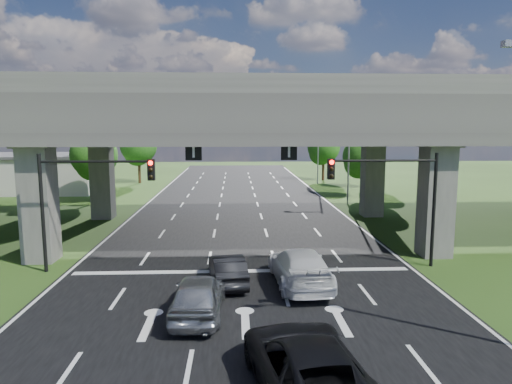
{
  "coord_description": "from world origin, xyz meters",
  "views": [
    {
      "loc": [
        -0.37,
        -18.93,
        7.25
      ],
      "look_at": [
        0.83,
        6.53,
        3.67
      ],
      "focal_mm": 32.0,
      "sensor_mm": 36.0,
      "label": 1
    }
  ],
  "objects": [
    {
      "name": "overpass",
      "position": [
        0.0,
        12.0,
        7.92
      ],
      "size": [
        80.0,
        15.0,
        10.0
      ],
      "color": "#3C3936",
      "rests_on": "ground"
    },
    {
      "name": "signal_right",
      "position": [
        7.82,
        3.94,
        4.19
      ],
      "size": [
        5.76,
        0.54,
        6.0
      ],
      "color": "black",
      "rests_on": "ground"
    },
    {
      "name": "streetlight_beyond",
      "position": [
        10.1,
        40.0,
        5.85
      ],
      "size": [
        3.38,
        0.25,
        10.0
      ],
      "color": "gray",
      "rests_on": "ground"
    },
    {
      "name": "tree_right_near",
      "position": [
        13.05,
        28.0,
        4.5
      ],
      "size": [
        4.2,
        4.2,
        7.28
      ],
      "color": "black",
      "rests_on": "ground"
    },
    {
      "name": "car_dark",
      "position": [
        -0.73,
        1.67,
        0.72
      ],
      "size": [
        2.01,
        4.35,
        1.38
      ],
      "primitive_type": "imported",
      "rotation": [
        0.0,
        0.0,
        3.28
      ],
      "color": "black",
      "rests_on": "road"
    },
    {
      "name": "tree_left_mid",
      "position": [
        -16.95,
        34.0,
        4.17
      ],
      "size": [
        3.91,
        3.9,
        6.76
      ],
      "color": "black",
      "rests_on": "ground"
    },
    {
      "name": "tree_left_near",
      "position": [
        -13.95,
        26.0,
        4.82
      ],
      "size": [
        4.5,
        4.5,
        7.8
      ],
      "color": "black",
      "rests_on": "ground"
    },
    {
      "name": "signal_left",
      "position": [
        -7.82,
        3.94,
        4.19
      ],
      "size": [
        5.76,
        0.54,
        6.0
      ],
      "color": "black",
      "rests_on": "ground"
    },
    {
      "name": "car_white",
      "position": [
        2.63,
        1.37,
        0.88
      ],
      "size": [
        2.74,
        5.98,
        1.69
      ],
      "primitive_type": "imported",
      "rotation": [
        0.0,
        0.0,
        3.2
      ],
      "color": "silver",
      "rests_on": "road"
    },
    {
      "name": "tree_right_far",
      "position": [
        12.05,
        44.0,
        4.82
      ],
      "size": [
        4.5,
        4.5,
        7.8
      ],
      "color": "black",
      "rests_on": "ground"
    },
    {
      "name": "car_silver",
      "position": [
        -1.8,
        -1.92,
        0.84
      ],
      "size": [
        2.1,
        4.83,
        1.62
      ],
      "primitive_type": "imported",
      "rotation": [
        0.0,
        0.0,
        3.1
      ],
      "color": "#9FA2A7",
      "rests_on": "road"
    },
    {
      "name": "ground",
      "position": [
        0.0,
        0.0,
        0.0
      ],
      "size": [
        160.0,
        160.0,
        0.0
      ],
      "primitive_type": "plane",
      "color": "#264115",
      "rests_on": "ground"
    },
    {
      "name": "tree_right_mid",
      "position": [
        16.05,
        36.0,
        4.17
      ],
      "size": [
        3.91,
        3.9,
        6.76
      ],
      "color": "black",
      "rests_on": "ground"
    },
    {
      "name": "car_trailing",
      "position": [
        1.57,
        -7.5,
        0.88
      ],
      "size": [
        3.6,
        6.43,
        1.7
      ],
      "primitive_type": "imported",
      "rotation": [
        0.0,
        0.0,
        3.27
      ],
      "color": "black",
      "rests_on": "road"
    },
    {
      "name": "tree_left_far",
      "position": [
        -12.95,
        42.0,
        5.14
      ],
      "size": [
        4.8,
        4.8,
        8.32
      ],
      "color": "black",
      "rests_on": "ground"
    },
    {
      "name": "streetlight_far",
      "position": [
        10.1,
        24.0,
        5.85
      ],
      "size": [
        3.38,
        0.25,
        10.0
      ],
      "color": "gray",
      "rests_on": "ground"
    },
    {
      "name": "warehouse",
      "position": [
        -26.0,
        35.0,
        2.0
      ],
      "size": [
        20.0,
        10.0,
        4.0
      ],
      "primitive_type": "cube",
      "color": "#9E9E99",
      "rests_on": "ground"
    },
    {
      "name": "road",
      "position": [
        0.0,
        10.0,
        0.01
      ],
      "size": [
        18.0,
        120.0,
        0.03
      ],
      "primitive_type": "cube",
      "color": "black",
      "rests_on": "ground"
    }
  ]
}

